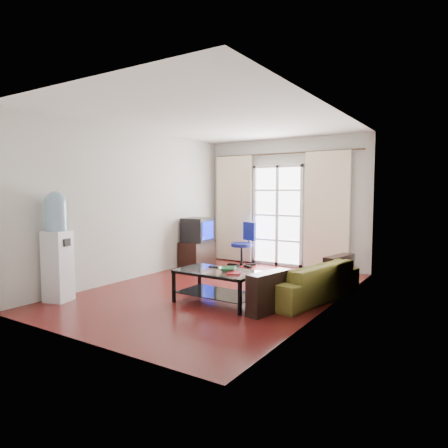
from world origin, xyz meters
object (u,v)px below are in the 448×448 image
at_px(crt_tv, 196,230).
at_px(coffee_table, 218,282).
at_px(water_cooler, 57,244).
at_px(sofa, 308,281).
at_px(task_chair, 243,253).
at_px(tv_stand, 197,254).

bearing_deg(crt_tv, coffee_table, -51.93).
distance_m(crt_tv, water_cooler, 3.26).
relative_size(sofa, coffee_table, 1.67).
xyz_separation_m(crt_tv, task_chair, (0.83, 0.53, -0.50)).
xyz_separation_m(sofa, tv_stand, (-2.93, 1.21, -0.01)).
bearing_deg(tv_stand, crt_tv, -95.82).
relative_size(sofa, water_cooler, 1.24).
bearing_deg(coffee_table, sofa, 43.25).
distance_m(tv_stand, water_cooler, 3.32).
height_order(crt_tv, task_chair, crt_tv).
bearing_deg(sofa, water_cooler, -44.02).
bearing_deg(coffee_table, water_cooler, -150.45).
xyz_separation_m(coffee_table, crt_tv, (-1.94, 2.12, 0.47)).
relative_size(sofa, tv_stand, 2.74).
relative_size(tv_stand, crt_tv, 1.22).
bearing_deg(coffee_table, task_chair, 112.82).
relative_size(sofa, crt_tv, 3.34).
distance_m(sofa, tv_stand, 3.17).
relative_size(tv_stand, water_cooler, 0.45).
height_order(sofa, tv_stand, sofa).
xyz_separation_m(tv_stand, crt_tv, (-0.00, -0.01, 0.52)).
xyz_separation_m(coffee_table, tv_stand, (-1.94, 2.13, -0.04)).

